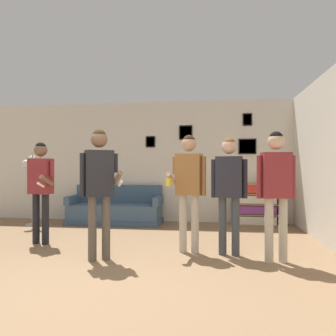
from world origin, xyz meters
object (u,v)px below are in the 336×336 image
at_px(person_player_foreground_center, 99,179).
at_px(person_spectator_far_right, 276,182).
at_px(person_watcher_holding_cup, 189,180).
at_px(drinking_cup, 266,181).
at_px(person_player_foreground_left, 41,182).
at_px(bookshelf, 256,204).
at_px(person_spectator_near_bookshelf, 229,183).
at_px(couch, 116,211).
at_px(floor_lamp, 33,169).

bearing_deg(person_player_foreground_center, person_spectator_far_right, 5.28).
relative_size(person_watcher_holding_cup, drinking_cup, 15.76).
distance_m(person_watcher_holding_cup, drinking_cup, 2.84).
bearing_deg(person_spectator_far_right, drinking_cup, 83.61).
xyz_separation_m(person_player_foreground_left, person_player_foreground_center, (1.25, -0.77, 0.08)).
xyz_separation_m(bookshelf, person_spectator_near_bookshelf, (-0.69, -2.50, 0.56)).
bearing_deg(person_player_foreground_left, person_spectator_far_right, -8.97).
distance_m(bookshelf, person_player_foreground_left, 4.29).
bearing_deg(couch, floor_lamp, -164.00).
relative_size(person_player_foreground_center, drinking_cup, 16.11).
relative_size(couch, bookshelf, 2.00).
bearing_deg(person_spectator_far_right, bookshelf, 87.81).
distance_m(floor_lamp, person_spectator_near_bookshelf, 4.38).
xyz_separation_m(floor_lamp, person_watcher_holding_cup, (3.41, -1.76, -0.15)).
height_order(person_spectator_far_right, drinking_cup, person_spectator_far_right).
bearing_deg(floor_lamp, couch, 16.00).
bearing_deg(person_spectator_far_right, floor_lamp, 155.42).
distance_m(person_player_foreground_center, person_watcher_holding_cup, 1.26).
relative_size(person_player_foreground_left, person_spectator_near_bookshelf, 0.99).
distance_m(couch, drinking_cup, 3.28).
relative_size(couch, person_spectator_near_bookshelf, 1.23).
xyz_separation_m(person_player_foreground_left, person_watcher_holding_cup, (2.39, -0.23, 0.05)).
bearing_deg(person_player_foreground_left, person_spectator_near_bookshelf, -5.73).
bearing_deg(drinking_cup, person_player_foreground_left, -150.16).
height_order(person_player_foreground_left, person_player_foreground_center, person_player_foreground_center).
distance_m(couch, bookshelf, 3.01).
distance_m(bookshelf, person_spectator_far_right, 2.83).
bearing_deg(person_player_foreground_center, person_watcher_holding_cup, 25.12).
xyz_separation_m(floor_lamp, person_spectator_far_right, (4.56, -2.08, -0.15)).
height_order(person_player_foreground_center, person_watcher_holding_cup, person_player_foreground_center).
relative_size(floor_lamp, person_player_foreground_left, 0.97).
distance_m(person_spectator_far_right, drinking_cup, 2.78).
xyz_separation_m(couch, person_watcher_holding_cup, (1.75, -2.24, 0.76)).
xyz_separation_m(couch, person_spectator_far_right, (2.90, -2.56, 0.76)).
xyz_separation_m(person_spectator_far_right, drinking_cup, (0.31, 2.76, -0.11)).
distance_m(person_player_foreground_center, person_spectator_near_bookshelf, 1.77).
relative_size(person_player_foreground_center, person_spectator_near_bookshelf, 1.05).
bearing_deg(person_player_foreground_left, drinking_cup, 29.84).
bearing_deg(couch, drinking_cup, 3.62).
height_order(couch, drinking_cup, drinking_cup).
bearing_deg(drinking_cup, person_player_foreground_center, -131.15).
height_order(person_watcher_holding_cup, person_spectator_near_bookshelf, person_watcher_holding_cup).
height_order(person_player_foreground_center, person_spectator_far_right, person_player_foreground_center).
distance_m(person_watcher_holding_cup, person_spectator_near_bookshelf, 0.57).
height_order(bookshelf, person_spectator_far_right, person_spectator_far_right).
xyz_separation_m(person_watcher_holding_cup, person_spectator_far_right, (1.15, -0.32, -0.00)).
distance_m(couch, person_spectator_far_right, 3.94).
distance_m(couch, person_watcher_holding_cup, 2.94).
height_order(person_watcher_holding_cup, person_spectator_far_right, same).
bearing_deg(person_player_foreground_center, floor_lamp, 134.64).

